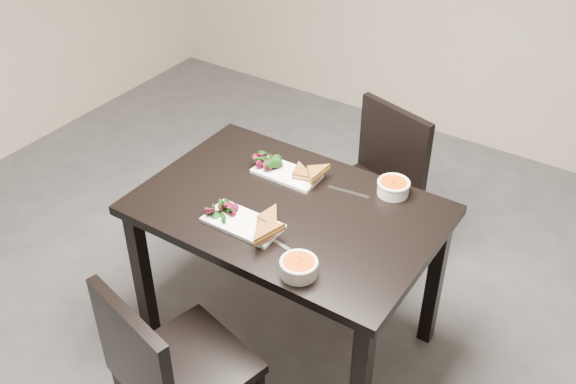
# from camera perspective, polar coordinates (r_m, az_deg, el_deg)

# --- Properties ---
(table) EXTENTS (1.20, 0.80, 0.75)m
(table) POSITION_cam_1_polar(r_m,az_deg,el_deg) (2.71, 0.00, -2.89)
(table) COLOR black
(table) RESTS_ON ground
(chair_near) EXTENTS (0.51, 0.51, 0.85)m
(chair_near) POSITION_cam_1_polar(r_m,az_deg,el_deg) (2.44, -10.33, -14.72)
(chair_near) COLOR black
(chair_near) RESTS_ON ground
(chair_far) EXTENTS (0.52, 0.52, 0.85)m
(chair_far) POSITION_cam_1_polar(r_m,az_deg,el_deg) (3.29, 7.53, 0.90)
(chair_far) COLOR black
(chair_far) RESTS_ON ground
(plate_near) EXTENTS (0.31, 0.15, 0.02)m
(plate_near) POSITION_cam_1_polar(r_m,az_deg,el_deg) (2.56, -3.90, -2.70)
(plate_near) COLOR white
(plate_near) RESTS_ON table
(sandwich_near) EXTENTS (0.17, 0.14, 0.05)m
(sandwich_near) POSITION_cam_1_polar(r_m,az_deg,el_deg) (2.52, -2.54, -2.45)
(sandwich_near) COLOR #AA5F23
(sandwich_near) RESTS_ON plate_near
(salad_near) EXTENTS (0.10, 0.09, 0.04)m
(salad_near) POSITION_cam_1_polar(r_m,az_deg,el_deg) (2.59, -5.69, -1.43)
(salad_near) COLOR black
(salad_near) RESTS_ON plate_near
(soup_bowl_near) EXTENTS (0.14, 0.14, 0.06)m
(soup_bowl_near) POSITION_cam_1_polar(r_m,az_deg,el_deg) (2.33, 0.93, -6.44)
(soup_bowl_near) COLOR white
(soup_bowl_near) RESTS_ON table
(cutlery_near) EXTENTS (0.18, 0.05, 0.00)m
(cutlery_near) POSITION_cam_1_polar(r_m,az_deg,el_deg) (2.44, 0.02, -4.95)
(cutlery_near) COLOR silver
(cutlery_near) RESTS_ON table
(plate_far) EXTENTS (0.29, 0.14, 0.01)m
(plate_far) POSITION_cam_1_polar(r_m,az_deg,el_deg) (2.83, -0.11, 1.58)
(plate_far) COLOR white
(plate_far) RESTS_ON table
(sandwich_far) EXTENTS (0.17, 0.14, 0.05)m
(sandwich_far) POSITION_cam_1_polar(r_m,az_deg,el_deg) (2.77, 0.84, 1.54)
(sandwich_far) COLOR #AA5F23
(sandwich_far) RESTS_ON plate_far
(salad_far) EXTENTS (0.09, 0.08, 0.04)m
(salad_far) POSITION_cam_1_polar(r_m,az_deg,el_deg) (2.86, -1.78, 2.65)
(salad_far) COLOR black
(salad_far) RESTS_ON plate_far
(soup_bowl_far) EXTENTS (0.14, 0.14, 0.06)m
(soup_bowl_far) POSITION_cam_1_polar(r_m,az_deg,el_deg) (2.74, 9.06, 0.46)
(soup_bowl_far) COLOR white
(soup_bowl_far) RESTS_ON table
(cutlery_far) EXTENTS (0.18, 0.04, 0.00)m
(cutlery_far) POSITION_cam_1_polar(r_m,az_deg,el_deg) (2.74, 5.24, 0.00)
(cutlery_far) COLOR silver
(cutlery_far) RESTS_ON table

